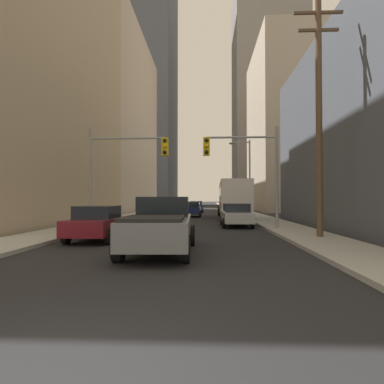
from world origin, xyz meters
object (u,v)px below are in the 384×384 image
Objects in this scene: sedan_silver at (236,215)px; sedan_maroon at (98,223)px; traffic_signal_near_left at (124,160)px; pickup_truck_grey at (161,225)px; sedan_navy at (192,209)px; traffic_signal_near_right at (244,160)px; city_bus at (233,198)px; sedan_blue at (196,207)px.

sedan_maroon is at bearing -132.67° from sedan_silver.
pickup_truck_grey is at bearing -67.14° from traffic_signal_near_left.
sedan_silver and sedan_navy have the same top height.
pickup_truck_grey is 9.19m from traffic_signal_near_right.
pickup_truck_grey is 21.88m from sedan_navy.
city_bus is 4.72m from sedan_navy.
sedan_maroon is at bearing -89.19° from traffic_signal_near_left.
sedan_navy is 10.58m from sedan_blue.
sedan_blue is at bearing 107.37° from city_bus.
sedan_silver is 4.16m from traffic_signal_near_right.
traffic_signal_near_left is at bearing 180.00° from traffic_signal_near_right.
pickup_truck_grey is 0.91× the size of traffic_signal_near_right.
pickup_truck_grey is 9.02m from traffic_signal_near_left.
traffic_signal_near_left is at bearing -159.57° from sedan_silver.
city_bus is 1.93× the size of traffic_signal_near_left.
pickup_truck_grey is 0.91× the size of traffic_signal_near_left.
traffic_signal_near_right reaches higher than city_bus.
city_bus reaches higher than sedan_maroon.
sedan_maroon is at bearing -96.37° from sedan_blue.
sedan_navy is 0.99× the size of sedan_blue.
sedan_silver is at bearing 20.43° from traffic_signal_near_left.
pickup_truck_grey is 10.88m from sedan_silver.
city_bus is 12.14m from traffic_signal_near_right.
sedan_blue is 25.12m from traffic_signal_near_left.
traffic_signal_near_right is at bearing -0.00° from traffic_signal_near_left.
pickup_truck_grey is 1.28× the size of sedan_blue.
sedan_silver is at bearing 47.33° from sedan_maroon.
sedan_navy is at bearing 104.82° from traffic_signal_near_right.
traffic_signal_near_right is (0.25, -2.52, 3.30)m from sedan_silver.
city_bus is at bearing 86.58° from sedan_silver.
traffic_signal_near_right is (7.02, -0.00, -0.02)m from traffic_signal_near_left.
city_bus is 2.72× the size of sedan_silver.
sedan_silver is 12.08m from sedan_navy.
traffic_signal_near_left reaches higher than sedan_silver.
traffic_signal_near_right is at bearing -84.30° from sedan_silver.
traffic_signal_near_left reaches higher than sedan_maroon.
pickup_truck_grey is 1.30× the size of sedan_maroon.
traffic_signal_near_left reaches higher than pickup_truck_grey.
sedan_navy is at bearing 106.73° from sedan_silver.
sedan_blue is at bearing 98.77° from sedan_silver.
city_bus reaches higher than sedan_blue.
traffic_signal_near_left is (-3.35, -24.67, 3.32)m from sedan_blue.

